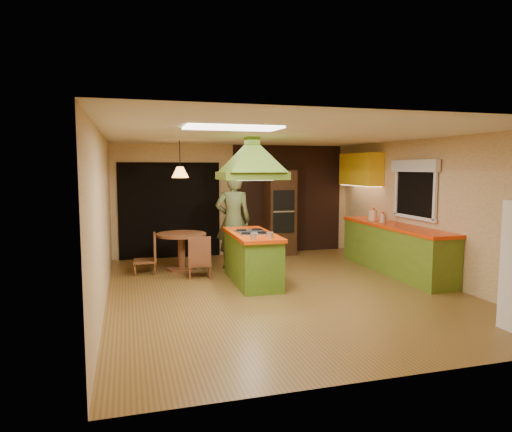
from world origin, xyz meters
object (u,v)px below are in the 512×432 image
object	(u,v)px
wall_oven	(279,213)
canister_large	(373,215)
dining_table	(181,244)
kitchen_island	(252,257)
man	(233,220)

from	to	relation	value
wall_oven	canister_large	size ratio (longest dim) A/B	9.08
dining_table	canister_large	world-z (taller)	canister_large
kitchen_island	man	bearing A→B (deg)	93.28
kitchen_island	man	xyz separation A→B (m)	(-0.05, 1.22, 0.51)
kitchen_island	wall_oven	size ratio (longest dim) A/B	0.91
kitchen_island	canister_large	size ratio (longest dim) A/B	8.26
canister_large	man	bearing A→B (deg)	169.91
wall_oven	dining_table	size ratio (longest dim) A/B	2.00
dining_table	canister_large	size ratio (longest dim) A/B	4.53
man	kitchen_island	bearing A→B (deg)	101.04
kitchen_island	wall_oven	world-z (taller)	wall_oven
wall_oven	canister_large	world-z (taller)	wall_oven
kitchen_island	man	world-z (taller)	man
man	wall_oven	world-z (taller)	wall_oven
wall_oven	dining_table	distance (m)	2.61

